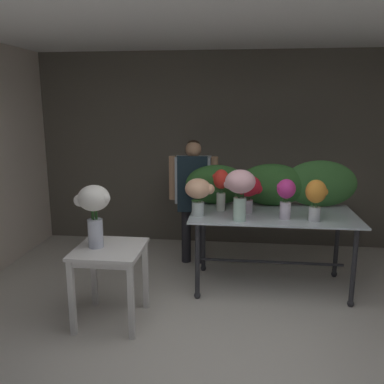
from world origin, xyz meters
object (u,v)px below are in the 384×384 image
Objects in this scene: display_table_glass at (272,225)px; florist at (193,189)px; vase_crimson_tulips at (247,189)px; vase_peach_stock at (199,192)px; vase_blush_freesia at (240,187)px; side_table_white at (110,258)px; vase_white_roses_tall at (94,207)px; vase_sunset_snapdragons at (316,196)px; vase_scarlet_peonies at (221,186)px; vase_magenta_carnations at (286,196)px.

display_table_glass is 1.12× the size of florist.
florist is at bearing 146.46° from display_table_glass.
vase_peach_stock is (-0.51, -0.19, -0.01)m from vase_crimson_tulips.
vase_crimson_tulips is 0.79× the size of vase_blush_freesia.
vase_white_roses_tall is at bearing -179.36° from side_table_white.
vase_white_roses_tall is at bearing -146.91° from vase_crimson_tulips.
side_table_white is at bearing -144.46° from vase_crimson_tulips.
vase_scarlet_peonies is at bearing 162.64° from vase_sunset_snapdragons.
vase_scarlet_peonies reaches higher than vase_white_roses_tall.
display_table_glass is 2.42× the size of side_table_white.
florist is at bearing 122.74° from vase_scarlet_peonies.
vase_peach_stock is at bearing -159.41° from vase_crimson_tulips.
vase_blush_freesia is (-0.47, -0.11, 0.10)m from vase_magenta_carnations.
vase_scarlet_peonies is at bearing 175.52° from display_table_glass.
vase_peach_stock is 1.13m from vase_white_roses_tall.
vase_white_roses_tall is at bearing -140.93° from vase_peach_stock.
vase_scarlet_peonies is 1.15× the size of vase_peach_stock.
vase_blush_freesia is at bearing -104.59° from vase_crimson_tulips.
vase_white_roses_tall reaches higher than vase_magenta_carnations.
vase_scarlet_peonies is at bearing 44.16° from side_table_white.
display_table_glass is at bearing 30.35° from side_table_white.
vase_sunset_snapdragons reaches higher than vase_peach_stock.
vase_scarlet_peonies reaches higher than vase_magenta_carnations.
vase_blush_freesia is at bearing 26.24° from side_table_white.
display_table_glass is 1.80m from side_table_white.
display_table_glass is at bearing 0.48° from vase_crimson_tulips.
florist is 0.71m from vase_scarlet_peonies.
vase_scarlet_peonies reaches higher than vase_crimson_tulips.
vase_blush_freesia is at bearing -16.92° from vase_peach_stock.
side_table_white is at bearing -135.84° from vase_scarlet_peonies.
vase_sunset_snapdragons is 0.72m from vase_crimson_tulips.
vase_scarlet_peonies is (-0.67, 0.26, 0.03)m from vase_magenta_carnations.
florist is at bearing 136.43° from vase_crimson_tulips.
florist reaches higher than vase_crimson_tulips.
vase_peach_stock is at bearing 178.93° from vase_magenta_carnations.
display_table_glass is at bearing 146.96° from vase_sunset_snapdragons.
vase_peach_stock reaches higher than display_table_glass.
florist is 3.81× the size of vase_crimson_tulips.
florist is at bearing 146.61° from vase_sunset_snapdragons.
display_table_glass is at bearing 28.49° from vase_white_roses_tall.
vase_magenta_carnations is at bearing 21.45° from vase_white_roses_tall.
vase_sunset_snapdragons is at bearing 17.50° from vase_white_roses_tall.
display_table_glass reaches higher than side_table_white.
display_table_glass is 4.17× the size of vase_sunset_snapdragons.
florist is 3.72× the size of vase_sunset_snapdragons.
vase_magenta_carnations is (1.65, 0.70, 0.48)m from side_table_white.
vase_crimson_tulips is at bearing 75.41° from vase_blush_freesia.
side_table_white is 1.69m from florist.
vase_magenta_carnations reaches higher than vase_crimson_tulips.
florist is 3.42× the size of vase_scarlet_peonies.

